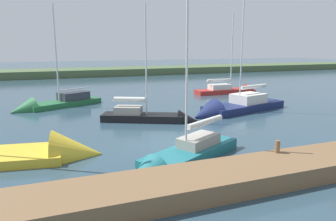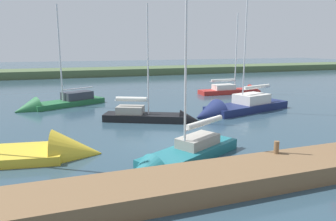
{
  "view_description": "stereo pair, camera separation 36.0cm",
  "coord_description": "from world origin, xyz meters",
  "px_view_note": "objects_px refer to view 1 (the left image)",
  "views": [
    {
      "loc": [
        5.99,
        14.89,
        5.07
      ],
      "look_at": [
        0.37,
        0.16,
        1.85
      ],
      "focal_mm": 33.69,
      "sensor_mm": 36.0,
      "label": 1
    },
    {
      "loc": [
        5.66,
        15.01,
        5.07
      ],
      "look_at": [
        0.37,
        0.16,
        1.85
      ],
      "focal_mm": 33.69,
      "sensor_mm": 36.0,
      "label": 2
    }
  ],
  "objects_px": {
    "mooring_post_near": "(277,147)",
    "sailboat_inner_slip": "(231,91)",
    "sailboat_near_dock": "(232,109)",
    "sailboat_outer_mooring": "(153,118)",
    "sailboat_mid_channel": "(51,106)",
    "sailboat_behind_pier": "(179,161)",
    "sailboat_far_left": "(6,158)"
  },
  "relations": [
    {
      "from": "sailboat_far_left",
      "to": "sailboat_near_dock",
      "type": "bearing_deg",
      "value": 28.78
    },
    {
      "from": "sailboat_inner_slip",
      "to": "sailboat_outer_mooring",
      "type": "bearing_deg",
      "value": -141.23
    },
    {
      "from": "mooring_post_near",
      "to": "sailboat_outer_mooring",
      "type": "xyz_separation_m",
      "value": [
        2.19,
        -10.0,
        -0.77
      ]
    },
    {
      "from": "sailboat_inner_slip",
      "to": "sailboat_mid_channel",
      "type": "distance_m",
      "value": 18.92
    },
    {
      "from": "sailboat_inner_slip",
      "to": "sailboat_near_dock",
      "type": "height_order",
      "value": "sailboat_near_dock"
    },
    {
      "from": "mooring_post_near",
      "to": "sailboat_far_left",
      "type": "height_order",
      "value": "sailboat_far_left"
    },
    {
      "from": "mooring_post_near",
      "to": "sailboat_near_dock",
      "type": "height_order",
      "value": "sailboat_near_dock"
    },
    {
      "from": "sailboat_inner_slip",
      "to": "sailboat_mid_channel",
      "type": "height_order",
      "value": "sailboat_inner_slip"
    },
    {
      "from": "mooring_post_near",
      "to": "sailboat_inner_slip",
      "type": "bearing_deg",
      "value": -117.16
    },
    {
      "from": "sailboat_near_dock",
      "to": "sailboat_mid_channel",
      "type": "relative_size",
      "value": 1.2
    },
    {
      "from": "sailboat_inner_slip",
      "to": "sailboat_mid_channel",
      "type": "xyz_separation_m",
      "value": [
        18.8,
        2.06,
        -0.01
      ]
    },
    {
      "from": "sailboat_outer_mooring",
      "to": "mooring_post_near",
      "type": "bearing_deg",
      "value": -51.7
    },
    {
      "from": "sailboat_outer_mooring",
      "to": "sailboat_mid_channel",
      "type": "xyz_separation_m",
      "value": [
        6.5,
        -7.67,
        -0.02
      ]
    },
    {
      "from": "sailboat_mid_channel",
      "to": "sailboat_inner_slip",
      "type": "bearing_deg",
      "value": 160.29
    },
    {
      "from": "sailboat_outer_mooring",
      "to": "sailboat_mid_channel",
      "type": "height_order",
      "value": "sailboat_mid_channel"
    },
    {
      "from": "mooring_post_near",
      "to": "sailboat_behind_pier",
      "type": "xyz_separation_m",
      "value": [
        3.6,
        -1.97,
        -0.86
      ]
    },
    {
      "from": "mooring_post_near",
      "to": "sailboat_outer_mooring",
      "type": "distance_m",
      "value": 10.26
    },
    {
      "from": "sailboat_near_dock",
      "to": "sailboat_inner_slip",
      "type": "bearing_deg",
      "value": -137.52
    },
    {
      "from": "sailboat_far_left",
      "to": "sailboat_inner_slip",
      "type": "height_order",
      "value": "sailboat_far_left"
    },
    {
      "from": "sailboat_far_left",
      "to": "sailboat_mid_channel",
      "type": "distance_m",
      "value": 12.8
    },
    {
      "from": "sailboat_far_left",
      "to": "sailboat_behind_pier",
      "type": "relative_size",
      "value": 1.44
    },
    {
      "from": "sailboat_outer_mooring",
      "to": "sailboat_behind_pier",
      "type": "height_order",
      "value": "sailboat_outer_mooring"
    },
    {
      "from": "sailboat_outer_mooring",
      "to": "sailboat_behind_pier",
      "type": "bearing_deg",
      "value": -74.03
    },
    {
      "from": "sailboat_mid_channel",
      "to": "sailboat_near_dock",
      "type": "bearing_deg",
      "value": 125.78
    },
    {
      "from": "mooring_post_near",
      "to": "sailboat_far_left",
      "type": "relative_size",
      "value": 0.04
    },
    {
      "from": "sailboat_outer_mooring",
      "to": "sailboat_near_dock",
      "type": "bearing_deg",
      "value": 31.02
    },
    {
      "from": "sailboat_inner_slip",
      "to": "sailboat_behind_pier",
      "type": "xyz_separation_m",
      "value": [
        13.72,
        17.75,
        -0.08
      ]
    },
    {
      "from": "sailboat_outer_mooring",
      "to": "sailboat_near_dock",
      "type": "distance_m",
      "value": 6.69
    },
    {
      "from": "sailboat_near_dock",
      "to": "sailboat_outer_mooring",
      "type": "bearing_deg",
      "value": -10.71
    },
    {
      "from": "sailboat_far_left",
      "to": "sailboat_inner_slip",
      "type": "xyz_separation_m",
      "value": [
        -20.9,
        -14.68,
        0.05
      ]
    },
    {
      "from": "sailboat_far_left",
      "to": "sailboat_behind_pier",
      "type": "height_order",
      "value": "sailboat_far_left"
    },
    {
      "from": "sailboat_mid_channel",
      "to": "sailboat_behind_pier",
      "type": "xyz_separation_m",
      "value": [
        -5.09,
        15.69,
        -0.07
      ]
    }
  ]
}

